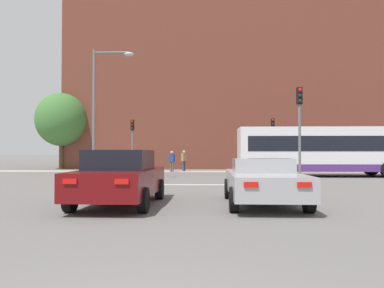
{
  "coord_description": "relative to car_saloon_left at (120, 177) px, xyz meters",
  "views": [
    {
      "loc": [
        0.58,
        -2.4,
        1.5
      ],
      "look_at": [
        -0.16,
        16.98,
        1.92
      ],
      "focal_mm": 35.0,
      "sensor_mm": 36.0,
      "label": 1
    }
  ],
  "objects": [
    {
      "name": "brick_civic_building",
      "position": [
        4.11,
        30.01,
        9.67
      ],
      "size": [
        29.81,
        16.1,
        22.66
      ],
      "color": "brown",
      "rests_on": "ground_plane"
    },
    {
      "name": "traffic_light_near_right",
      "position": [
        6.82,
        7.17,
        2.25
      ],
      "size": [
        0.26,
        0.31,
        4.55
      ],
      "color": "slate",
      "rests_on": "ground_plane"
    },
    {
      "name": "traffic_light_far_right",
      "position": [
        7.52,
        18.21,
        1.96
      ],
      "size": [
        0.26,
        0.31,
        4.07
      ],
      "color": "slate",
      "rests_on": "ground_plane"
    },
    {
      "name": "stop_line_strip",
      "position": [
        1.86,
        6.69,
        -0.79
      ],
      "size": [
        8.16,
        0.3,
        0.01
      ],
      "primitive_type": "cube",
      "color": "silver",
      "rests_on": "ground_plane"
    },
    {
      "name": "traffic_light_far_left",
      "position": [
        -3.19,
        17.66,
        1.89
      ],
      "size": [
        0.26,
        0.31,
        3.96
      ],
      "color": "slate",
      "rests_on": "ground_plane"
    },
    {
      "name": "far_pavement",
      "position": [
        1.86,
        18.53,
        -0.78
      ],
      "size": [
        69.06,
        2.5,
        0.01
      ],
      "primitive_type": "cube",
      "color": "#A09B91",
      "rests_on": "ground_plane"
    },
    {
      "name": "pedestrian_waiting",
      "position": [
        -0.17,
        17.67,
        0.13
      ],
      "size": [
        0.46,
        0.37,
        1.59
      ],
      "rotation": [
        0.0,
        0.0,
        5.85
      ],
      "color": "brown",
      "rests_on": "ground_plane"
    },
    {
      "name": "car_saloon_left",
      "position": [
        0.0,
        0.0,
        0.0
      ],
      "size": [
        2.13,
        4.46,
        1.56
      ],
      "rotation": [
        0.0,
        0.0,
        -0.02
      ],
      "color": "#600C0F",
      "rests_on": "ground_plane"
    },
    {
      "name": "car_roadster_right",
      "position": [
        4.06,
        0.23,
        -0.12
      ],
      "size": [
        2.09,
        4.55,
        1.32
      ],
      "rotation": [
        0.0,
        0.0,
        -0.01
      ],
      "color": "#9E9EA3",
      "rests_on": "ground_plane"
    },
    {
      "name": "pedestrian_walking_east",
      "position": [
        0.67,
        18.95,
        0.17
      ],
      "size": [
        0.41,
        0.45,
        1.64
      ],
      "rotation": [
        0.0,
        0.0,
        4.07
      ],
      "color": "#333851",
      "rests_on": "ground_plane"
    },
    {
      "name": "tree_by_building",
      "position": [
        -10.45,
        22.19,
        3.6
      ],
      "size": [
        4.49,
        4.49,
        6.75
      ],
      "color": "#4C3823",
      "rests_on": "ground_plane"
    },
    {
      "name": "street_lamp_junction",
      "position": [
        -3.13,
        9.03,
        3.48
      ],
      "size": [
        2.19,
        0.36,
        6.94
      ],
      "color": "slate",
      "rests_on": "ground_plane"
    },
    {
      "name": "bus_crossing_lead",
      "position": [
        9.77,
        12.81,
        0.82
      ],
      "size": [
        10.63,
        2.67,
        3.0
      ],
      "rotation": [
        0.0,
        0.0,
        -1.57
      ],
      "color": "silver",
      "rests_on": "ground_plane"
    },
    {
      "name": "tree_kerbside",
      "position": [
        -10.56,
        22.73,
        3.54
      ],
      "size": [
        4.39,
        4.39,
        6.65
      ],
      "color": "#4C3823",
      "rests_on": "ground_plane"
    }
  ]
}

